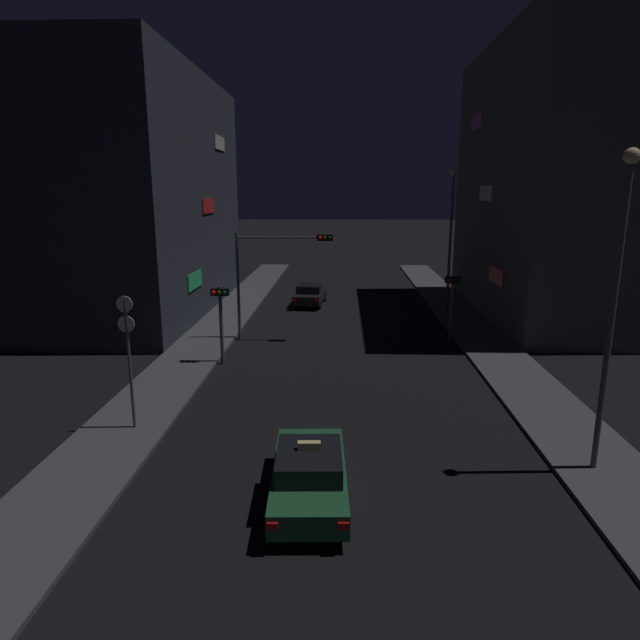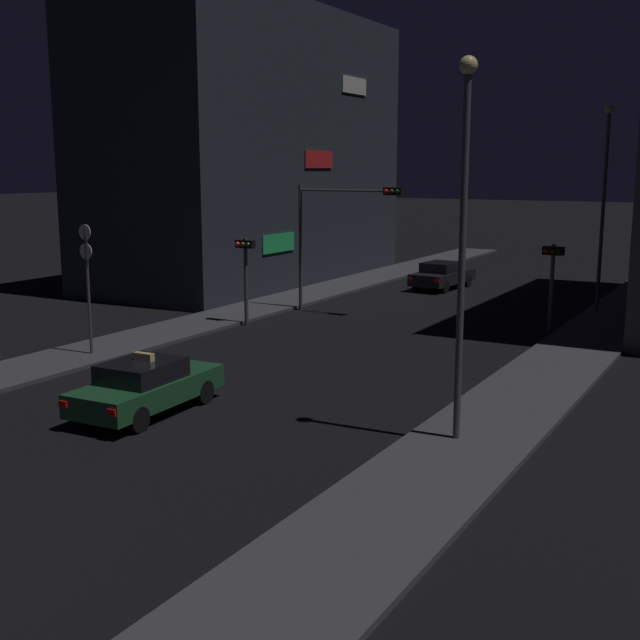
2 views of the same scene
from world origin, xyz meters
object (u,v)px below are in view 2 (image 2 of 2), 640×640
Objects in this scene: traffic_light_right_kerb at (552,269)px; taxi at (146,386)px; traffic_light_overhead at (337,221)px; traffic_light_left_kerb at (245,263)px; street_lamp_far_block at (604,192)px; sign_pole_left at (88,278)px; far_car at (442,275)px; street_lamp_near_block at (463,217)px.

taxi is at bearing -112.47° from traffic_light_right_kerb.
traffic_light_overhead is 4.87m from traffic_light_left_kerb.
taxi is 0.52× the size of street_lamp_far_block.
taxi is 7.34m from sign_pole_left.
sign_pole_left is at bearing 146.73° from taxi.
taxi is 0.81× the size of traffic_light_overhead.
traffic_light_left_kerb is 0.41× the size of street_lamp_far_block.
taxi is 1.05× the size of sign_pole_left.
street_lamp_far_block reaches higher than traffic_light_left_kerb.
street_lamp_far_block is (7.18, 20.74, 4.53)m from taxi.
far_car is (-1.41, 24.41, -0.00)m from taxi.
traffic_light_right_kerb reaches higher than taxi.
traffic_light_left_kerb is 15.49m from street_lamp_far_block.
traffic_light_right_kerb is 0.39× the size of street_lamp_far_block.
far_car is at bearing 81.84° from traffic_light_overhead.
far_car is 21.11m from sign_pole_left.
street_lamp_far_block is at bearing 39.53° from traffic_light_left_kerb.
far_car is at bearing 76.65° from traffic_light_left_kerb.
street_lamp_near_block is at bearing -8.66° from sign_pole_left.
traffic_light_overhead reaches higher than taxi.
traffic_light_right_kerb is at bearing 1.85° from traffic_light_overhead.
taxi is at bearing -167.02° from street_lamp_near_block.
taxi is 22.41m from street_lamp_far_block.
taxi is 0.53× the size of street_lamp_near_block.
street_lamp_near_block is (7.79, 1.80, 4.47)m from taxi.
traffic_light_left_kerb is at bearing 143.26° from street_lamp_near_block.
taxi is 1.28× the size of traffic_light_left_kerb.
street_lamp_near_block is (12.37, -9.24, 2.66)m from traffic_light_left_kerb.
traffic_light_overhead reaches higher than sign_pole_left.
traffic_light_overhead is at bearing 66.27° from traffic_light_left_kerb.
traffic_light_right_kerb is 14.11m from street_lamp_near_block.
traffic_light_overhead is 9.30m from traffic_light_right_kerb.
traffic_light_overhead is 1.29× the size of sign_pole_left.
far_car is 1.34× the size of traffic_light_right_kerb.
traffic_light_overhead is 1.62× the size of traffic_light_right_kerb.
far_car is at bearing 131.60° from traffic_light_right_kerb.
far_car is 11.95m from traffic_light_right_kerb.
street_lamp_far_block is (9.90, 5.47, 1.22)m from traffic_light_overhead.
taxi is at bearing -109.10° from street_lamp_far_block.
traffic_light_overhead is (-1.31, -9.13, 3.31)m from far_car.
traffic_light_left_kerb is (-4.58, 11.03, 1.82)m from taxi.
street_lamp_near_block is (1.35, -13.77, 2.73)m from traffic_light_right_kerb.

